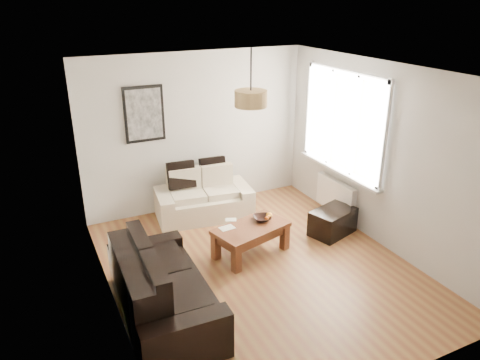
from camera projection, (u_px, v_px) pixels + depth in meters
name	position (u px, v px, depth m)	size (l,w,h in m)	color
floor	(259.00, 267.00, 6.17)	(4.50, 4.50, 0.00)	brown
ceiling	(263.00, 71.00, 5.19)	(3.80, 4.50, 0.00)	white
wall_back	(196.00, 132.00, 7.56)	(3.80, 0.04, 2.60)	silver
wall_front	(390.00, 269.00, 3.80)	(3.80, 0.04, 2.60)	silver
wall_left	(105.00, 206.00, 4.91)	(0.04, 4.50, 2.60)	silver
wall_right	(380.00, 156.00, 6.45)	(0.04, 4.50, 2.60)	silver
window_bay	(344.00, 122.00, 6.99)	(0.14, 1.90, 1.60)	white
radiator	(336.00, 196.00, 7.43)	(0.10, 0.90, 0.52)	white
poster	(144.00, 114.00, 7.04)	(0.62, 0.04, 0.87)	black
pendant_shade	(251.00, 99.00, 5.58)	(0.40, 0.40, 0.20)	tan
loveseat_cream	(203.00, 195.00, 7.48)	(1.52, 0.83, 0.75)	beige
sofa_leather	(163.00, 284.00, 5.12)	(1.88, 0.91, 0.81)	black
coffee_table	(251.00, 240.00, 6.43)	(1.04, 0.57, 0.43)	brown
ottoman	(333.00, 222.00, 6.98)	(0.69, 0.44, 0.39)	black
cushion_left	(181.00, 175.00, 7.38)	(0.44, 0.14, 0.44)	black
cushion_right	(213.00, 170.00, 7.61)	(0.43, 0.13, 0.43)	black
fruit_bowl	(262.00, 218.00, 6.51)	(0.26, 0.26, 0.06)	black
orange_a	(269.00, 217.00, 6.53)	(0.06, 0.06, 0.06)	orange
orange_b	(269.00, 215.00, 6.58)	(0.09, 0.09, 0.09)	orange
orange_c	(267.00, 218.00, 6.49)	(0.06, 0.06, 0.06)	#D85212
papers	(227.00, 228.00, 6.30)	(0.21, 0.14, 0.01)	white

